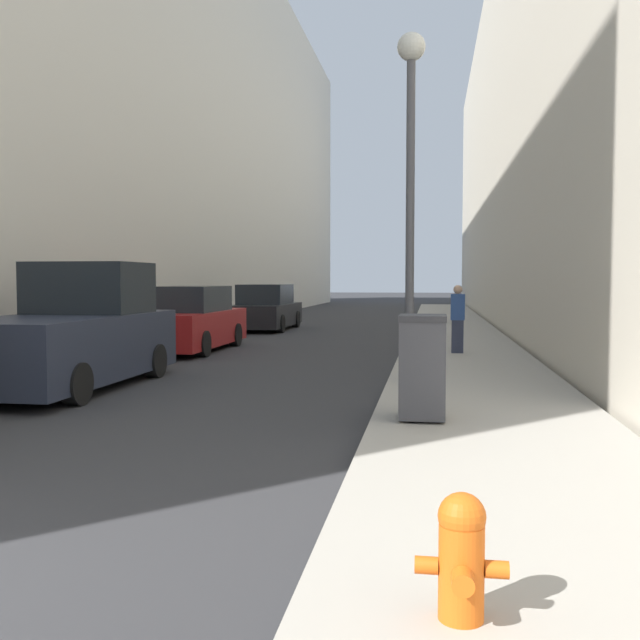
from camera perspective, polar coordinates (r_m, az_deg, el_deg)
name	(u,v)px	position (r m, az deg, el deg)	size (l,w,h in m)	color
sidewalk_right	(458,342)	(21.05, 11.01, -1.72)	(3.03, 60.00, 0.12)	#9E998E
building_left_glass	(92,112)	(33.13, -17.76, 15.58)	(12.00, 60.00, 18.05)	beige
fire_hydrant	(462,554)	(3.88, 11.26, -17.87)	(0.47, 0.36, 0.66)	#D15614
trash_bin	(422,366)	(8.94, 8.20, -3.67)	(0.58, 0.69, 1.30)	#3D3D42
lamppost	(411,157)	(12.41, 7.25, 12.78)	(0.47, 0.47, 5.87)	#4C4C51
pickup_truck	(72,335)	(13.04, -19.26, -1.17)	(2.17, 4.90, 2.18)	#232838
parked_sedan_near	(191,321)	(18.92, -10.26, -0.10)	(1.80, 4.77, 1.69)	maroon
parked_sedan_far	(266,309)	(26.52, -4.37, 0.87)	(1.97, 4.76, 1.69)	black
pedestrian_on_sidewalk	(458,319)	(17.17, 10.95, 0.09)	(0.33, 0.21, 1.61)	#2D3347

